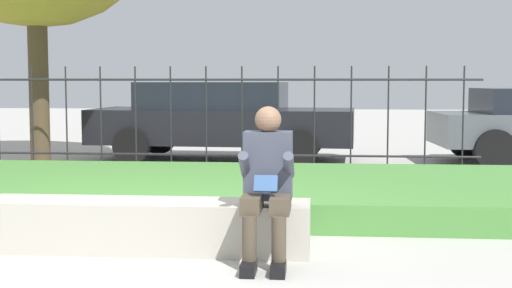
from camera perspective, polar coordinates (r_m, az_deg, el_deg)
name	(u,v)px	position (r m, az deg, el deg)	size (l,w,h in m)	color
ground_plane	(151,251)	(6.12, -8.43, -8.44)	(60.00, 60.00, 0.00)	#B2AFA8
stone_bench	(147,229)	(6.09, -8.75, -6.70)	(2.74, 0.52, 0.43)	#B7B2A3
person_seated_reader	(267,179)	(5.56, 0.90, -2.81)	(0.42, 0.73, 1.23)	black
grass_berm	(198,191)	(8.37, -4.64, -3.73)	(9.46, 3.34, 0.29)	#4C893D
iron_fence	(224,119)	(10.54, -2.57, 1.99)	(7.46, 0.03, 1.64)	#232326
car_parked_center	(221,119)	(12.79, -2.84, 2.04)	(4.73, 2.09, 1.40)	black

